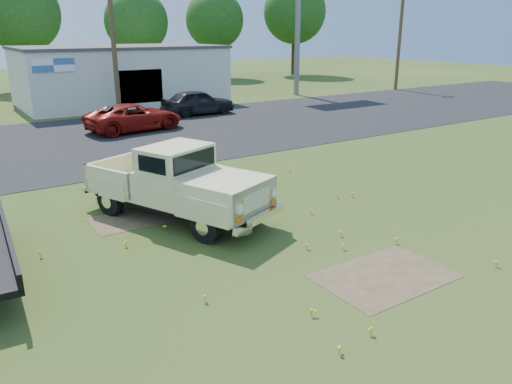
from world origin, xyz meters
The scene contains 14 objects.
ground centered at (0.00, 0.00, 0.00)m, with size 140.00×140.00×0.00m, color #334917.
asphalt_lot centered at (0.00, 15.00, 0.00)m, with size 90.00×14.00×0.02m, color black.
dirt_patch_a centered at (1.50, -3.00, 0.00)m, with size 3.00×2.00×0.01m, color brown.
dirt_patch_b centered at (-2.00, 3.50, 0.00)m, with size 2.20×1.60×0.01m, color brown.
commercial_building centered at (6.00, 26.99, 2.10)m, with size 14.20×8.20×4.15m.
utility_pole_mid centered at (4.00, 22.00, 4.60)m, with size 1.60×0.30×9.00m.
utility_pole_east centered at (30.00, 22.00, 4.60)m, with size 1.60×0.30×9.00m.
treeline_d centered at (2.00, 40.50, 6.62)m, with size 6.72×6.72×10.00m.
treeline_e centered at (12.00, 39.00, 5.98)m, with size 6.08×6.08×9.04m.
treeline_f centered at (22.00, 41.50, 6.30)m, with size 6.40×6.40×9.52m.
treeline_g centered at (32.00, 40.00, 7.25)m, with size 7.36×7.36×10.95m.
vintage_pickup_truck centered at (-0.78, 2.89, 1.08)m, with size 2.31×5.94×2.15m, color beige, non-canonical shape.
red_pickup centered at (2.93, 16.29, 0.73)m, with size 2.41×5.22×1.45m, color maroon.
dark_sedan centered at (8.26, 19.20, 0.80)m, with size 1.89×4.70×1.60m, color black.
Camera 1 is at (-6.41, -9.74, 5.23)m, focal length 35.00 mm.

